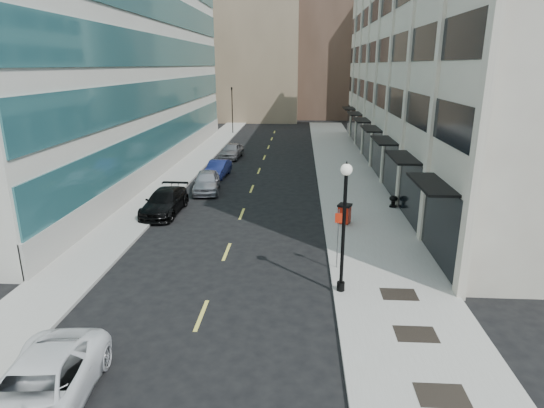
# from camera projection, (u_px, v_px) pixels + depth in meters

# --- Properties ---
(ground) EXTENTS (160.00, 160.00, 0.00)m
(ground) POSITION_uv_depth(u_px,v_px,m) (189.00, 347.00, 14.97)
(ground) COLOR black
(ground) RESTS_ON ground
(sidewalk_right) EXTENTS (5.00, 80.00, 0.15)m
(sidewalk_right) POSITION_uv_depth(u_px,v_px,m) (353.00, 189.00, 33.59)
(sidewalk_right) COLOR #9C988D
(sidewalk_right) RESTS_ON ground
(sidewalk_left) EXTENTS (3.00, 80.00, 0.15)m
(sidewalk_left) POSITION_uv_depth(u_px,v_px,m) (167.00, 186.00, 34.41)
(sidewalk_left) COLOR #9C988D
(sidewalk_left) RESTS_ON ground
(building_right) EXTENTS (15.30, 46.50, 18.25)m
(building_right) POSITION_uv_depth(u_px,v_px,m) (465.00, 64.00, 37.08)
(building_right) COLOR beige
(building_right) RESTS_ON ground
(building_left) EXTENTS (16.14, 46.00, 20.00)m
(building_left) POSITION_uv_depth(u_px,v_px,m) (73.00, 51.00, 38.73)
(building_left) COLOR silver
(building_left) RESTS_ON ground
(skyline_tan_near) EXTENTS (14.00, 18.00, 28.00)m
(skyline_tan_near) POSITION_uv_depth(u_px,v_px,m) (257.00, 33.00, 75.96)
(skyline_tan_near) COLOR #957E61
(skyline_tan_near) RESTS_ON ground
(skyline_brown) EXTENTS (12.00, 16.00, 34.00)m
(skyline_brown) POSITION_uv_depth(u_px,v_px,m) (328.00, 16.00, 78.19)
(skyline_brown) COLOR brown
(skyline_brown) RESTS_ON ground
(skyline_tan_far) EXTENTS (12.00, 14.00, 22.00)m
(skyline_tan_far) POSITION_uv_depth(u_px,v_px,m) (210.00, 53.00, 86.98)
(skyline_tan_far) COLOR #957E61
(skyline_tan_far) RESTS_ON ground
(skyline_stone) EXTENTS (10.00, 14.00, 20.00)m
(skyline_stone) POSITION_uv_depth(u_px,v_px,m) (390.00, 58.00, 73.93)
(skyline_stone) COLOR beige
(skyline_stone) RESTS_ON ground
(grate_near) EXTENTS (1.40, 1.00, 0.01)m
(grate_near) POSITION_uv_depth(u_px,v_px,m) (442.00, 395.00, 12.57)
(grate_near) COLOR black
(grate_near) RESTS_ON sidewalk_right
(grate_mid) EXTENTS (1.40, 1.00, 0.01)m
(grate_mid) POSITION_uv_depth(u_px,v_px,m) (416.00, 334.00, 15.43)
(grate_mid) COLOR black
(grate_mid) RESTS_ON sidewalk_right
(grate_far) EXTENTS (1.40, 1.00, 0.01)m
(grate_far) POSITION_uv_depth(u_px,v_px,m) (399.00, 294.00, 18.10)
(grate_far) COLOR black
(grate_far) RESTS_ON sidewalk_right
(road_centerline) EXTENTS (0.15, 68.20, 0.01)m
(road_centerline) POSITION_uv_depth(u_px,v_px,m) (247.00, 200.00, 31.19)
(road_centerline) COLOR #D8CC4C
(road_centerline) RESTS_ON ground
(traffic_signal) EXTENTS (0.66, 0.66, 6.98)m
(traffic_signal) POSITION_uv_depth(u_px,v_px,m) (232.00, 90.00, 59.41)
(traffic_signal) COLOR black
(traffic_signal) RESTS_ON ground
(car_white_van) EXTENTS (2.88, 5.46, 1.46)m
(car_white_van) POSITION_uv_depth(u_px,v_px,m) (38.00, 391.00, 11.90)
(car_white_van) COLOR white
(car_white_van) RESTS_ON ground
(car_black_pickup) EXTENTS (2.20, 5.14, 1.48)m
(car_black_pickup) POSITION_uv_depth(u_px,v_px,m) (165.00, 202.00, 28.25)
(car_black_pickup) COLOR black
(car_black_pickup) RESTS_ON ground
(car_silver_sedan) EXTENTS (2.38, 4.72, 1.54)m
(car_silver_sedan) POSITION_uv_depth(u_px,v_px,m) (207.00, 181.00, 33.06)
(car_silver_sedan) COLOR #999AA1
(car_silver_sedan) RESTS_ON ground
(car_blue_sedan) EXTENTS (1.79, 4.22, 1.35)m
(car_blue_sedan) POSITION_uv_depth(u_px,v_px,m) (218.00, 169.00, 37.54)
(car_blue_sedan) COLOR #141D4E
(car_blue_sedan) RESTS_ON ground
(car_grey_sedan) EXTENTS (2.24, 4.59, 1.51)m
(car_grey_sedan) POSITION_uv_depth(u_px,v_px,m) (232.00, 151.00, 44.99)
(car_grey_sedan) COLOR slate
(car_grey_sedan) RESTS_ON ground
(trash_bin) EXTENTS (0.92, 0.92, 1.14)m
(trash_bin) POSITION_uv_depth(u_px,v_px,m) (344.00, 213.00, 26.06)
(trash_bin) COLOR #AF1C0B
(trash_bin) RESTS_ON sidewalk_right
(lamppost) EXTENTS (0.45, 0.45, 5.36)m
(lamppost) POSITION_uv_depth(u_px,v_px,m) (344.00, 217.00, 17.51)
(lamppost) COLOR black
(lamppost) RESTS_ON sidewalk_right
(sign_post) EXTENTS (0.32, 0.08, 2.76)m
(sign_post) POSITION_uv_depth(u_px,v_px,m) (338.00, 231.00, 20.00)
(sign_post) COLOR slate
(sign_post) RESTS_ON sidewalk_right
(urn_planter) EXTENTS (0.54, 0.54, 0.75)m
(urn_planter) POSITION_uv_depth(u_px,v_px,m) (393.00, 200.00, 29.08)
(urn_planter) COLOR black
(urn_planter) RESTS_ON sidewalk_right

